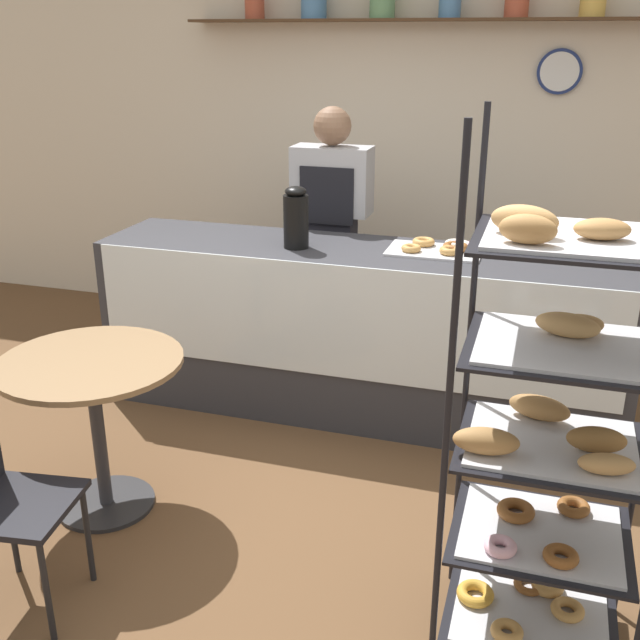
% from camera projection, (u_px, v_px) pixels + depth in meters
% --- Properties ---
extents(ground_plane, '(14.00, 14.00, 0.00)m').
position_uv_depth(ground_plane, '(294.00, 518.00, 3.37)').
color(ground_plane, brown).
extents(back_wall, '(10.00, 0.30, 2.70)m').
position_uv_depth(back_wall, '(412.00, 139.00, 5.12)').
color(back_wall, beige).
rests_on(back_wall, ground_plane).
extents(display_counter, '(2.90, 0.65, 0.96)m').
position_uv_depth(display_counter, '(358.00, 331.00, 4.20)').
color(display_counter, '#333338').
rests_on(display_counter, ground_plane).
extents(pastry_rack, '(0.63, 0.53, 1.84)m').
position_uv_depth(pastry_rack, '(549.00, 436.00, 2.39)').
color(pastry_rack, black).
rests_on(pastry_rack, ground_plane).
extents(person_worker, '(0.47, 0.23, 1.65)m').
position_uv_depth(person_worker, '(332.00, 232.00, 4.61)').
color(person_worker, '#282833').
rests_on(person_worker, ground_plane).
extents(cafe_table, '(0.80, 0.80, 0.74)m').
position_uv_depth(cafe_table, '(94.00, 396.00, 3.27)').
color(cafe_table, '#262628').
rests_on(cafe_table, ground_plane).
extents(coffee_carafe, '(0.14, 0.14, 0.33)m').
position_uv_depth(coffee_carafe, '(296.00, 218.00, 4.00)').
color(coffee_carafe, black).
rests_on(coffee_carafe, display_counter).
extents(donut_tray_counter, '(0.49, 0.32, 0.05)m').
position_uv_depth(donut_tray_counter, '(441.00, 248.00, 3.97)').
color(donut_tray_counter, silver).
rests_on(donut_tray_counter, display_counter).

